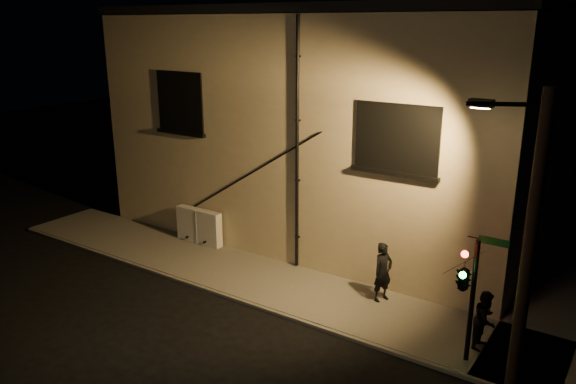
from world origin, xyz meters
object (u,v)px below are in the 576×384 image
Objects in this scene: pedestrian_b at (485,320)px; streetlamp_pole at (526,239)px; traffic_signal at (465,277)px; pedestrian_a at (383,272)px; utility_cabinet at (199,226)px.

streetlamp_pole is at bearing -138.70° from pedestrian_b.
traffic_signal is at bearing 165.73° from streetlamp_pole.
pedestrian_b is 1.77m from traffic_signal.
traffic_signal is at bearing -98.84° from pedestrian_a.
traffic_signal reaches higher than pedestrian_a.
streetlamp_pole is (1.30, -0.33, 1.37)m from traffic_signal.
traffic_signal is at bearing -11.84° from utility_cabinet.
utility_cabinet is at bearing 168.16° from traffic_signal.
traffic_signal reaches higher than utility_cabinet.
streetlamp_pole reaches higher than pedestrian_a.
traffic_signal is (10.68, -2.24, 1.57)m from utility_cabinet.
utility_cabinet is 0.29× the size of streetlamp_pole.
pedestrian_b is at bearing -6.77° from utility_cabinet.
pedestrian_b is at bearing -81.99° from pedestrian_a.
pedestrian_a is 3.40m from pedestrian_b.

